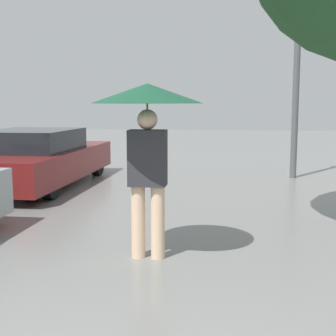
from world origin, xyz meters
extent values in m
cylinder|color=beige|center=(-0.39, 4.25, 0.39)|extent=(0.15, 0.15, 0.79)
cylinder|color=beige|center=(-0.18, 4.25, 0.39)|extent=(0.15, 0.15, 0.79)
cube|color=#2D2D33|center=(-0.28, 4.25, 1.08)|extent=(0.39, 0.23, 0.59)
sphere|color=beige|center=(-0.28, 4.25, 1.48)|extent=(0.21, 0.21, 0.21)
cylinder|color=#515456|center=(-0.28, 4.25, 1.34)|extent=(0.02, 0.02, 0.63)
cone|color=#14472D|center=(-0.28, 4.25, 1.75)|extent=(1.17, 1.17, 0.20)
cube|color=maroon|center=(-3.37, 8.50, 0.45)|extent=(1.86, 4.56, 0.57)
cube|color=black|center=(-3.37, 8.28, 0.94)|extent=(1.59, 2.05, 0.41)
cylinder|color=black|center=(-4.20, 9.92, 0.29)|extent=(0.18, 0.59, 0.59)
cylinder|color=black|center=(-2.53, 9.92, 0.29)|extent=(0.18, 0.59, 0.59)
cylinder|color=black|center=(-2.53, 7.09, 0.29)|extent=(0.18, 0.59, 0.59)
cylinder|color=#515456|center=(1.96, 10.16, 1.89)|extent=(0.14, 0.14, 3.78)
sphere|color=beige|center=(1.96, 10.16, 3.86)|extent=(0.27, 0.27, 0.27)
camera|label=1|loc=(0.60, -0.55, 1.64)|focal=50.00mm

